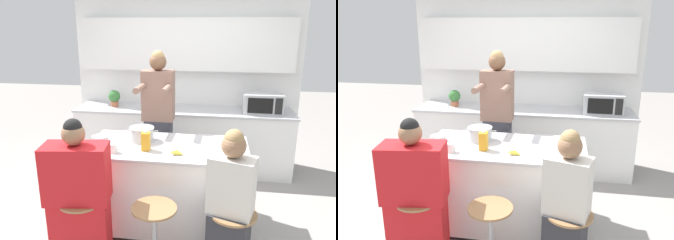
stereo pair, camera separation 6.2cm
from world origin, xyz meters
The scene contains 16 objects.
ground_plane centered at (0.00, 0.00, 0.00)m, with size 16.00×16.00×0.00m, color gray.
wall_back centered at (0.00, 1.85, 1.54)m, with size 3.38×0.22×2.70m.
back_counter centered at (0.00, 1.52, 0.46)m, with size 3.14×0.67×0.92m.
kitchen_island centered at (0.00, 0.00, 0.46)m, with size 1.64×0.83×0.92m.
bar_stool_leftmost centered at (-0.66, -0.68, 0.35)m, with size 0.39×0.39×0.63m.
bar_stool_center centered at (0.00, -0.70, 0.35)m, with size 0.39×0.39×0.63m.
person_cooking centered at (-0.21, 0.70, 0.92)m, with size 0.39×0.56×1.82m.
person_wrapped_blanket centered at (-0.68, -0.68, 0.63)m, with size 0.58×0.36×1.37m.
person_seated_near centered at (0.63, -0.68, 0.62)m, with size 0.41×0.35×1.34m.
cooking_pot centered at (-0.28, 0.11, 0.99)m, with size 0.35×0.26×0.15m.
fruit_bowl centered at (-0.71, 0.01, 0.95)m, with size 0.17×0.17×0.06m.
coffee_cup_near centered at (-0.48, -0.26, 0.96)m, with size 0.12×0.09×0.09m.
banana_bunch centered at (0.13, -0.22, 0.94)m, with size 0.14×0.10×0.04m.
juice_carton centered at (-0.18, -0.15, 1.01)m, with size 0.08×0.08×0.20m.
microwave centered at (1.11, 1.47, 1.06)m, with size 0.53×0.33×0.27m.
potted_plant centered at (-1.03, 1.52, 1.06)m, with size 0.18×0.18×0.25m.
Camera 2 is at (0.54, -3.08, 2.10)m, focal length 35.00 mm.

